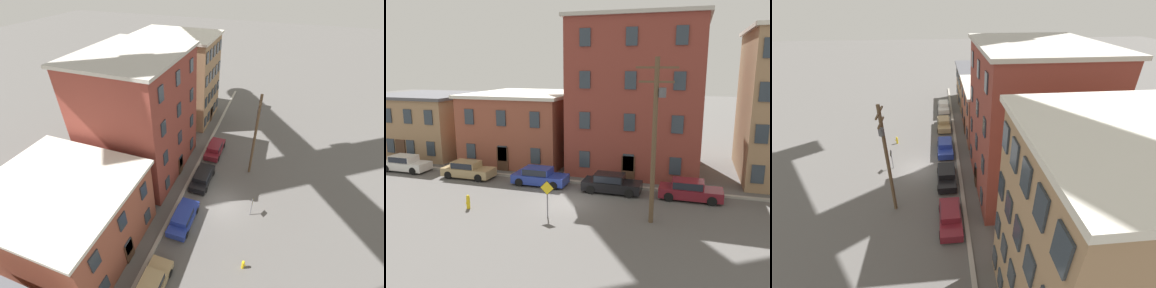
{
  "view_description": "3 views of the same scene",
  "coord_description": "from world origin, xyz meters",
  "views": [
    {
      "loc": [
        -17.85,
        -2.88,
        20.43
      ],
      "look_at": [
        -0.28,
        3.34,
        7.08
      ],
      "focal_mm": 24.0,
      "sensor_mm": 36.0,
      "label": 1
    },
    {
      "loc": [
        8.13,
        -23.48,
        9.45
      ],
      "look_at": [
        -0.66,
        4.66,
        3.22
      ],
      "focal_mm": 35.0,
      "sensor_mm": 36.0,
      "label": 2
    },
    {
      "loc": [
        23.67,
        2.87,
        16.6
      ],
      "look_at": [
        1.96,
        4.92,
        4.03
      ],
      "focal_mm": 24.0,
      "sensor_mm": 36.0,
      "label": 3
    }
  ],
  "objects": [
    {
      "name": "ground_plane",
      "position": [
        0.0,
        0.0,
        0.0
      ],
      "size": [
        200.0,
        200.0,
        0.0
      ],
      "primitive_type": "plane",
      "color": "#565451"
    },
    {
      "name": "utility_pole",
      "position": [
        6.02,
        -1.64,
        5.56
      ],
      "size": [
        2.4,
        0.44,
        9.92
      ],
      "color": "brown",
      "rests_on": "ground_plane"
    },
    {
      "name": "car_maroon",
      "position": [
        8.15,
        3.19,
        0.75
      ],
      "size": [
        4.4,
        1.92,
        1.43
      ],
      "color": "maroon",
      "rests_on": "ground_plane"
    },
    {
      "name": "apartment_midblock",
      "position": [
        -8.25,
        11.47,
        3.38
      ],
      "size": [
        10.26,
        11.46,
        6.74
      ],
      "color": "brown",
      "rests_on": "ground_plane"
    },
    {
      "name": "apartment_annex",
      "position": [
        16.13,
        11.48,
        6.24
      ],
      "size": [
        8.54,
        11.48,
        12.45
      ],
      "color": "#9E7A56",
      "rests_on": "ground_plane"
    },
    {
      "name": "apartment_corner",
      "position": [
        -19.6,
        10.8,
        3.21
      ],
      "size": [
        10.12,
        10.11,
        6.4
      ],
      "color": "#9E7A56",
      "rests_on": "ground_plane"
    },
    {
      "name": "kerb_strip",
      "position": [
        0.0,
        4.5,
        0.08
      ],
      "size": [
        56.0,
        0.36,
        0.16
      ],
      "primitive_type": "cube",
      "color": "#9E998E",
      "rests_on": "ground_plane"
    },
    {
      "name": "car_tan",
      "position": [
        -10.06,
        3.13,
        0.75
      ],
      "size": [
        4.4,
        1.92,
        1.43
      ],
      "color": "tan",
      "rests_on": "ground_plane"
    },
    {
      "name": "car_white",
      "position": [
        -16.7,
        3.24,
        0.75
      ],
      "size": [
        4.4,
        1.92,
        1.43
      ],
      "color": "silver",
      "rests_on": "ground_plane"
    },
    {
      "name": "fire_hydrant",
      "position": [
        -5.98,
        -3.05,
        0.48
      ],
      "size": [
        0.24,
        0.34,
        0.96
      ],
      "color": "yellow",
      "rests_on": "ground_plane"
    },
    {
      "name": "caution_sign",
      "position": [
        -0.37,
        -2.78,
        1.6
      ],
      "size": [
        0.95,
        0.08,
        2.4
      ],
      "color": "slate",
      "rests_on": "ground_plane"
    },
    {
      "name": "car_black",
      "position": [
        2.45,
        3.07,
        0.75
      ],
      "size": [
        4.4,
        1.92,
        1.43
      ],
      "color": "black",
      "rests_on": "ground_plane"
    },
    {
      "name": "car_blue",
      "position": [
        -3.44,
        3.12,
        0.75
      ],
      "size": [
        4.4,
        1.92,
        1.43
      ],
      "color": "#233899",
      "rests_on": "ground_plane"
    },
    {
      "name": "apartment_far",
      "position": [
        3.24,
        10.62,
        6.79
      ],
      "size": [
        11.66,
        9.76,
        13.56
      ],
      "color": "brown",
      "rests_on": "ground_plane"
    }
  ]
}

